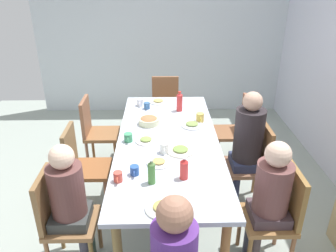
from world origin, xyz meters
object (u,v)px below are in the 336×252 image
at_px(chair_2, 278,213).
at_px(bowl_0, 149,121).
at_px(chair_7, 165,105).
at_px(bottle_2, 180,102).
at_px(cup_3, 200,117).
at_px(cup_4, 147,106).
at_px(plate_3, 158,101).
at_px(dining_table, 168,146).
at_px(plate_2, 159,162).
at_px(chair_3, 82,163).
at_px(cup_1, 140,102).
at_px(chair_0, 61,216).
at_px(chair_6, 253,161).
at_px(cup_0, 128,138).
at_px(plate_1, 146,140).
at_px(cup_5, 134,171).
at_px(person_0, 70,199).
at_px(cup_6, 118,177).
at_px(person_2, 270,195).
at_px(chair_1, 237,128).
at_px(person_6, 247,141).
at_px(plate_5, 163,208).
at_px(cup_2, 164,148).
at_px(plate_4, 192,125).
at_px(chair_5, 95,129).
at_px(bottle_0, 184,169).
at_px(bottle_1, 152,172).
at_px(plate_0, 180,150).

distance_m(chair_2, bowl_0, 1.60).
distance_m(chair_7, bottle_2, 0.92).
relative_size(cup_3, cup_4, 1.13).
distance_m(plate_3, bottle_2, 0.38).
xyz_separation_m(dining_table, bottle_2, (-0.73, 0.15, 0.18)).
bearing_deg(chair_7, plate_2, -2.61).
distance_m(chair_3, cup_1, 1.09).
height_order(chair_0, chair_6, same).
bearing_deg(bowl_0, cup_3, 94.94).
bearing_deg(cup_0, chair_7, 166.28).
xyz_separation_m(dining_table, plate_2, (0.44, -0.09, 0.09)).
relative_size(plate_1, cup_4, 1.89).
bearing_deg(cup_1, cup_0, -4.20).
relative_size(cup_5, bottle_2, 0.46).
relative_size(dining_table, plate_2, 11.32).
relative_size(person_0, cup_6, 10.83).
relative_size(person_2, plate_3, 5.22).
bearing_deg(chair_1, dining_table, -48.05).
relative_size(person_6, cup_6, 11.85).
bearing_deg(cup_3, chair_7, -162.55).
bearing_deg(person_2, plate_5, -73.61).
height_order(chair_6, cup_2, chair_6).
distance_m(cup_1, cup_5, 1.49).
bearing_deg(cup_3, person_0, -43.59).
bearing_deg(chair_3, bowl_0, 118.32).
bearing_deg(plate_1, plate_4, 125.26).
distance_m(person_2, chair_7, 2.48).
bearing_deg(dining_table, plate_5, -3.41).
distance_m(cup_0, cup_2, 0.41).
bearing_deg(chair_2, person_0, -90.00).
height_order(chair_5, plate_5, chair_5).
xyz_separation_m(chair_1, person_6, (0.79, -0.09, 0.23)).
xyz_separation_m(chair_3, bottle_2, (-0.73, 1.03, 0.37)).
relative_size(plate_4, bottle_0, 1.23).
xyz_separation_m(chair_2, bottle_1, (-0.07, -1.02, 0.36)).
height_order(plate_0, cup_3, cup_3).
relative_size(person_0, chair_6, 1.28).
height_order(chair_2, bottle_2, bottle_2).
xyz_separation_m(person_0, plate_5, (0.25, 0.72, 0.10)).
distance_m(bowl_0, cup_1, 0.54).
height_order(plate_0, plate_1, same).
xyz_separation_m(person_6, bottle_0, (0.66, -0.67, 0.12)).
relative_size(chair_0, cup_6, 8.45).
distance_m(chair_3, bottle_1, 1.08).
xyz_separation_m(chair_0, plate_2, (-0.35, 0.78, 0.27)).
bearing_deg(chair_1, cup_3, -54.07).
bearing_deg(bottle_0, plate_4, 171.09).
bearing_deg(cup_2, cup_6, -40.33).
distance_m(person_6, plate_5, 1.34).
xyz_separation_m(chair_2, chair_5, (-1.57, -1.75, 0.00)).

